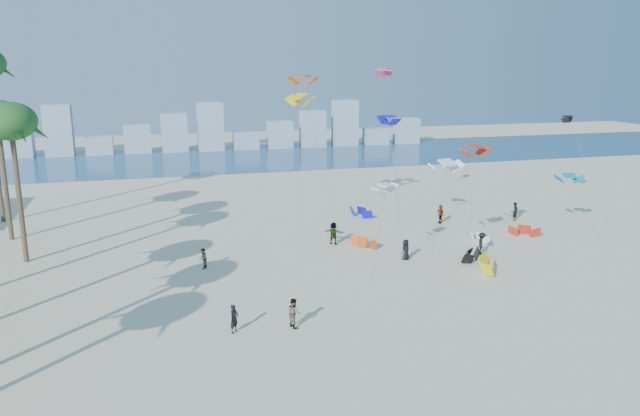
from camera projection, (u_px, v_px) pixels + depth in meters
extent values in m
plane|color=beige|center=(348.00, 369.00, 30.75)|extent=(220.00, 220.00, 0.00)
plane|color=navy|center=(209.00, 159.00, 98.23)|extent=(220.00, 220.00, 0.00)
imported|color=black|center=(234.00, 319.00, 34.76)|extent=(0.72, 0.71, 1.67)
imported|color=gray|center=(294.00, 313.00, 35.49)|extent=(0.91, 1.02, 1.76)
imported|color=black|center=(406.00, 250.00, 47.72)|extent=(0.94, 0.81, 1.63)
imported|color=gray|center=(440.00, 214.00, 58.64)|extent=(0.59, 1.11, 1.80)
imported|color=black|center=(482.00, 243.00, 49.08)|extent=(1.11, 1.33, 1.79)
imported|color=gray|center=(333.00, 233.00, 51.78)|extent=(1.74, 1.56, 1.92)
imported|color=black|center=(515.00, 211.00, 59.61)|extent=(0.79, 0.72, 1.81)
imported|color=gray|center=(203.00, 258.00, 45.70)|extent=(0.78, 0.89, 1.55)
cylinder|color=#595959|center=(379.00, 231.00, 44.09)|extent=(1.72, 2.09, 6.37)
cylinder|color=#595959|center=(397.00, 190.00, 47.22)|extent=(0.29, 4.64, 10.96)
cylinder|color=#595959|center=(471.00, 206.00, 46.67)|extent=(1.43, 2.06, 8.80)
cylinder|color=#595959|center=(298.00, 165.00, 55.53)|extent=(1.44, 4.86, 12.05)
cylinder|color=#595959|center=(392.00, 149.00, 56.57)|extent=(0.83, 2.72, 14.54)
cylinder|color=#595959|center=(586.00, 209.00, 53.23)|extent=(0.81, 4.15, 5.27)
cylinder|color=#595959|center=(321.00, 155.00, 54.87)|extent=(2.43, 3.74, 13.91)
cylinder|color=#595959|center=(587.00, 169.00, 59.94)|extent=(1.96, 5.05, 9.88)
cylinder|color=#595959|center=(438.00, 219.00, 44.69)|extent=(2.56, 2.89, 7.82)
cylinder|color=brown|center=(19.00, 193.00, 46.16)|extent=(0.40, 0.40, 10.86)
ellipsoid|color=#1F5821|center=(10.00, 121.00, 44.90)|extent=(3.80, 3.80, 2.85)
cylinder|color=brown|center=(5.00, 179.00, 52.13)|extent=(0.40, 0.40, 10.67)
cube|color=#9EADBF|center=(18.00, 137.00, 99.12)|extent=(4.40, 3.00, 6.60)
cube|color=#9EADBF|center=(59.00, 130.00, 100.52)|extent=(4.40, 3.00, 8.40)
cube|color=#9EADBF|center=(100.00, 145.00, 102.77)|extent=(4.40, 3.00, 3.00)
cube|color=#9EADBF|center=(138.00, 139.00, 104.18)|extent=(4.40, 3.00, 4.80)
cube|color=#9EADBF|center=(174.00, 133.00, 105.58)|extent=(4.40, 3.00, 6.60)
cube|color=#9EADBF|center=(210.00, 126.00, 106.99)|extent=(4.40, 3.00, 8.40)
cube|color=#9EADBF|center=(246.00, 141.00, 109.24)|extent=(4.40, 3.00, 3.00)
cube|color=#9EADBF|center=(280.00, 135.00, 110.65)|extent=(4.40, 3.00, 4.80)
cube|color=#9EADBF|center=(313.00, 129.00, 112.05)|extent=(4.40, 3.00, 6.60)
cube|color=#9EADBF|center=(345.00, 123.00, 113.46)|extent=(4.40, 3.00, 8.40)
cube|color=#9EADBF|center=(376.00, 136.00, 115.71)|extent=(4.40, 3.00, 3.00)
cube|color=#9EADBF|center=(406.00, 131.00, 117.12)|extent=(4.40, 3.00, 4.80)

